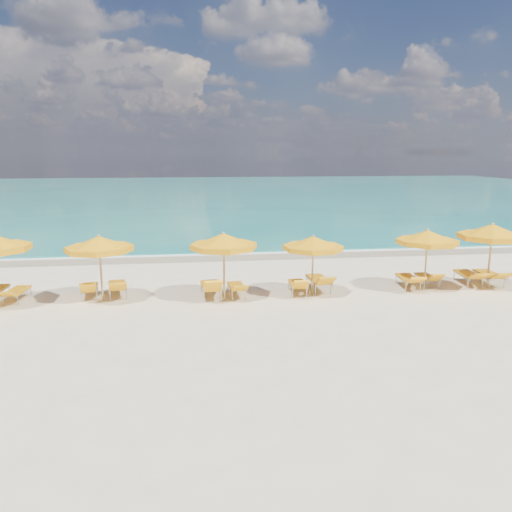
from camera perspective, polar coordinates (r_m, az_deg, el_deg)
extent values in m
plane|color=beige|center=(18.52, 0.61, -4.58)|extent=(120.00, 120.00, 0.00)
cube|color=#147368|center=(65.85, -5.37, 7.18)|extent=(120.00, 80.00, 0.30)
cube|color=tan|center=(25.65, -1.73, 0.04)|extent=(120.00, 2.60, 0.01)
cube|color=white|center=(26.43, -1.91, 0.39)|extent=(120.00, 1.20, 0.03)
cube|color=white|center=(35.15, -13.15, 2.93)|extent=(14.00, 0.36, 0.05)
cube|color=white|center=(43.22, 6.63, 4.77)|extent=(18.00, 0.30, 0.05)
cylinder|color=tan|center=(18.45, -17.32, -1.48)|extent=(0.07, 0.07, 2.31)
cone|color=#FAA40C|center=(18.26, -17.50, 1.48)|extent=(2.55, 2.55, 0.46)
cylinder|color=#FAA40C|center=(18.30, -17.46, 0.78)|extent=(2.57, 2.57, 0.18)
sphere|color=tan|center=(18.22, -17.55, 2.21)|extent=(0.10, 0.10, 0.10)
cylinder|color=tan|center=(17.94, -3.68, -1.25)|extent=(0.07, 0.07, 2.35)
cone|color=#FAA40C|center=(17.74, -3.72, 1.86)|extent=(2.65, 2.65, 0.47)
cylinder|color=#FAA40C|center=(17.78, -3.71, 1.13)|extent=(2.67, 2.67, 0.19)
sphere|color=tan|center=(17.70, -3.73, 2.63)|extent=(0.10, 0.10, 0.10)
cylinder|color=tan|center=(18.54, 6.48, -1.17)|extent=(0.07, 0.07, 2.17)
cone|color=#FAA40C|center=(18.35, 6.55, 1.60)|extent=(2.72, 2.72, 0.43)
cylinder|color=#FAA40C|center=(18.39, 6.53, 0.95)|extent=(2.75, 2.75, 0.17)
sphere|color=tan|center=(18.32, 6.56, 2.29)|extent=(0.10, 0.10, 0.10)
cylinder|color=tan|center=(20.22, 18.85, -0.50)|extent=(0.07, 0.07, 2.27)
cone|color=#FAA40C|center=(20.05, 19.03, 2.17)|extent=(2.98, 2.98, 0.45)
cylinder|color=#FAA40C|center=(20.09, 18.98, 1.54)|extent=(3.00, 3.00, 0.18)
sphere|color=tan|center=(20.02, 19.07, 2.82)|extent=(0.10, 0.10, 0.10)
cylinder|color=tan|center=(21.36, 25.16, -0.09)|extent=(0.08, 0.08, 2.47)
cone|color=#FAA40C|center=(21.19, 25.40, 2.66)|extent=(3.04, 3.04, 0.49)
cylinder|color=#FAA40C|center=(21.22, 25.35, 2.02)|extent=(3.07, 3.07, 0.20)
sphere|color=tan|center=(21.15, 25.46, 3.34)|extent=(0.11, 0.11, 0.11)
cube|color=#FAA90F|center=(19.84, -25.63, -3.59)|extent=(0.65, 1.28, 0.08)
cube|color=#FAA90F|center=(19.03, -26.67, -3.91)|extent=(0.60, 0.61, 0.31)
cube|color=#FAA90F|center=(19.32, -18.50, -3.40)|extent=(0.74, 1.32, 0.08)
cube|color=#FAA90F|center=(18.46, -18.62, -3.45)|extent=(0.63, 0.56, 0.46)
cube|color=#FAA90F|center=(19.19, -15.57, -3.22)|extent=(0.82, 1.44, 0.08)
cube|color=#FAA90F|center=(18.23, -15.50, -3.41)|extent=(0.69, 0.67, 0.43)
cube|color=#FAA90F|center=(18.40, -5.22, -3.39)|extent=(0.71, 1.48, 0.09)
cube|color=#FAA90F|center=(17.41, -4.94, -3.46)|extent=(0.67, 0.58, 0.53)
cube|color=#FAA90F|center=(18.53, -2.26, -3.46)|extent=(0.61, 1.24, 0.07)
cube|color=#FAA90F|center=(17.68, -1.84, -3.71)|extent=(0.57, 0.56, 0.35)
cube|color=#FAA90F|center=(18.86, 4.75, -3.18)|extent=(0.65, 1.29, 0.08)
cube|color=#FAA90F|center=(17.99, 5.13, -3.28)|extent=(0.60, 0.54, 0.44)
cube|color=#FAA90F|center=(19.40, 7.11, -2.64)|extent=(0.67, 1.45, 0.09)
cube|color=#FAA90F|center=(18.43, 7.97, -2.84)|extent=(0.65, 0.63, 0.44)
cube|color=#FAA90F|center=(20.50, 16.93, -2.38)|extent=(0.71, 1.37, 0.08)
cube|color=#FAA90F|center=(19.61, 17.84, -2.62)|extent=(0.64, 0.64, 0.36)
cube|color=#FAA90F|center=(21.11, 18.88, -2.23)|extent=(0.54, 1.18, 0.07)
cube|color=#FAA90F|center=(20.37, 19.88, -2.31)|extent=(0.53, 0.50, 0.38)
cube|color=#FAA90F|center=(21.88, 23.03, -1.89)|extent=(0.74, 1.44, 0.09)
cube|color=#FAA90F|center=(20.99, 24.19, -2.12)|extent=(0.67, 0.68, 0.36)
cube|color=#FAA90F|center=(22.23, 25.00, -1.84)|extent=(0.74, 1.45, 0.09)
cube|color=#FAA90F|center=(21.35, 26.27, -2.05)|extent=(0.67, 0.68, 0.38)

